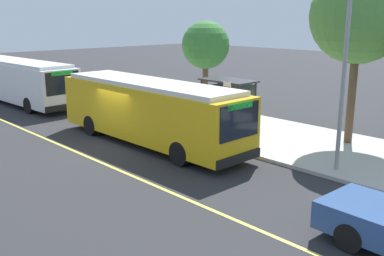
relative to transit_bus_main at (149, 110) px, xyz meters
The scene contains 12 objects.
ground_plane 2.16m from the transit_bus_main, 135.22° to the right, with size 120.00×120.00×0.00m, color #2B2B2D.
sidewalk_curb 5.32m from the transit_bus_main, 101.51° to the left, with size 44.00×6.40×0.15m, color #B7B2A8.
lane_stripe_center 3.73m from the transit_bus_main, 107.58° to the right, with size 36.00×0.14×0.01m, color #E0D64C.
transit_bus_main is the anchor object (origin of this frame).
transit_bus_second 13.99m from the transit_bus_main, behind, with size 11.56×3.10×2.95m.
bus_shelter 4.91m from the transit_bus_main, 85.44° to the left, with size 2.90×1.60×2.48m.
waiting_bench 5.12m from the transit_bus_main, 80.32° to the left, with size 1.60×0.48×0.95m.
route_sign_post 3.57m from the transit_bus_main, 43.21° to the left, with size 0.44×0.08×2.80m.
pedestrian_commuter 4.24m from the transit_bus_main, 116.10° to the left, with size 0.24×0.40×1.69m.
street_tree_upstreet 10.08m from the transit_bus_main, 44.94° to the left, with size 4.19×4.19×7.78m.
street_tree_downstreet 8.41m from the transit_bus_main, 116.42° to the left, with size 2.92×2.92×5.43m.
utility_pole 8.65m from the transit_bus_main, 17.91° to the left, with size 0.16×0.16×6.40m, color gray.
Camera 1 is at (16.93, -11.27, 5.73)m, focal length 41.49 mm.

